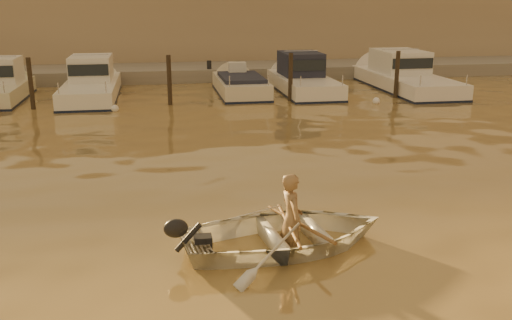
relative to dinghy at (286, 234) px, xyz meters
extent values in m
plane|color=brown|center=(-1.37, 0.33, -0.26)|extent=(160.00, 160.00, 0.00)
imported|color=silver|center=(0.00, 0.00, 0.00)|extent=(3.96, 3.05, 0.76)
imported|color=#906D48|center=(0.10, 0.01, 0.26)|extent=(0.47, 0.65, 1.65)
cylinder|color=brown|center=(0.25, 0.03, 0.16)|extent=(0.74, 2.00, 0.13)
cylinder|color=brown|center=(0.05, 0.01, 0.16)|extent=(0.17, 2.10, 0.13)
cylinder|color=#2D2319|center=(-6.87, 14.13, 0.64)|extent=(0.18, 0.18, 2.20)
cylinder|color=#2D2319|center=(-1.57, 14.13, 0.64)|extent=(0.18, 0.18, 2.20)
cylinder|color=#2D2319|center=(3.43, 14.13, 0.64)|extent=(0.18, 0.18, 2.20)
cylinder|color=#2D2319|center=(8.13, 14.13, 0.64)|extent=(0.18, 0.18, 2.20)
sphere|color=white|center=(-3.71, 13.16, -0.16)|extent=(0.30, 0.30, 0.30)
sphere|color=orange|center=(1.08, 14.36, -0.16)|extent=(0.30, 0.30, 0.30)
sphere|color=white|center=(6.79, 12.95, -0.16)|extent=(0.30, 0.30, 0.30)
cube|color=gray|center=(-1.37, 21.83, -0.11)|extent=(52.00, 4.00, 1.00)
cube|color=#9E8466|center=(-1.37, 27.33, 2.14)|extent=(46.00, 7.00, 4.80)
camera|label=1|loc=(-2.13, -8.99, 4.01)|focal=40.00mm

